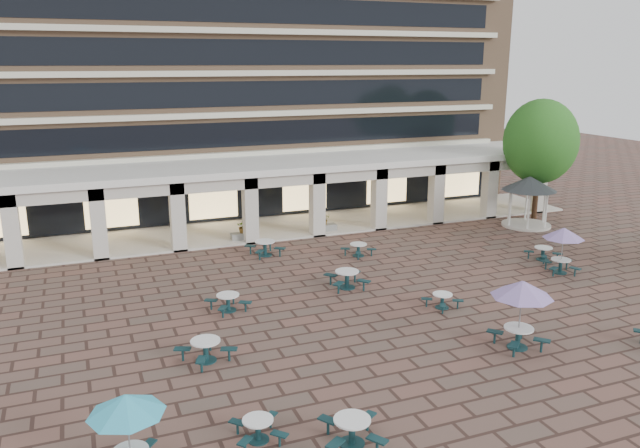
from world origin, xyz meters
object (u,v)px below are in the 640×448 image
at_px(planter_left, 243,232).
at_px(planter_right, 324,225).
at_px(gazebo, 529,189).
at_px(picnic_table_0, 258,428).
at_px(picnic_table_1, 352,429).

bearing_deg(planter_left, planter_right, 0.00).
height_order(gazebo, planter_right, gazebo).
bearing_deg(gazebo, picnic_table_0, -144.23).
height_order(gazebo, planter_left, gazebo).
distance_m(gazebo, planter_left, 18.52).
height_order(picnic_table_1, planter_left, planter_left).
relative_size(picnic_table_0, gazebo, 0.44).
bearing_deg(planter_left, gazebo, -10.69).
distance_m(picnic_table_0, picnic_table_1, 2.66).
xyz_separation_m(planter_left, planter_right, (5.25, 0.00, -0.07)).
xyz_separation_m(picnic_table_0, gazebo, (22.95, 16.54, 2.05)).
height_order(picnic_table_1, gazebo, gazebo).
xyz_separation_m(picnic_table_0, planter_left, (4.85, 19.96, 0.13)).
bearing_deg(picnic_table_0, planter_left, 78.48).
bearing_deg(gazebo, planter_left, 169.31).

